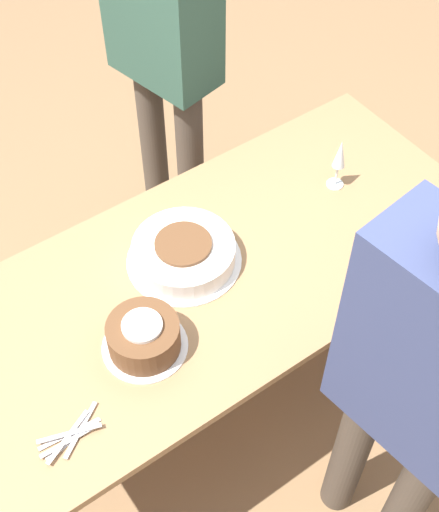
% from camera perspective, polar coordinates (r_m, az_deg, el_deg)
% --- Properties ---
extents(ground_plane, '(12.00, 12.00, 0.00)m').
position_cam_1_polar(ground_plane, '(2.83, 0.00, -10.03)').
color(ground_plane, '#8E6B47').
extents(dining_table, '(1.79, 0.82, 0.73)m').
position_cam_1_polar(dining_table, '(2.30, 0.00, -2.39)').
color(dining_table, '#9E754C').
rests_on(dining_table, ground_plane).
extents(cake_center_white, '(0.36, 0.36, 0.09)m').
position_cam_1_polar(cake_center_white, '(2.20, -2.88, 0.25)').
color(cake_center_white, white).
rests_on(cake_center_white, dining_table).
extents(cake_front_chocolate, '(0.25, 0.25, 0.12)m').
position_cam_1_polar(cake_front_chocolate, '(2.02, -6.08, -6.44)').
color(cake_front_chocolate, white).
rests_on(cake_front_chocolate, dining_table).
extents(wine_glass_far, '(0.06, 0.06, 0.20)m').
position_cam_1_polar(wine_glass_far, '(2.40, 9.59, 7.84)').
color(wine_glass_far, silver).
rests_on(wine_glass_far, dining_table).
extents(fork_pile, '(0.20, 0.11, 0.02)m').
position_cam_1_polar(fork_pile, '(1.95, -11.74, -13.88)').
color(fork_pile, silver).
rests_on(fork_pile, dining_table).
extents(person_cutting, '(0.27, 0.42, 1.59)m').
position_cam_1_polar(person_cutting, '(1.80, 15.82, -9.58)').
color(person_cutting, '#4C4238').
rests_on(person_cutting, ground_plane).
extents(person_watching, '(0.30, 0.44, 1.73)m').
position_cam_1_polar(person_watching, '(2.63, -4.59, 18.02)').
color(person_watching, '#4C4238').
rests_on(person_watching, ground_plane).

